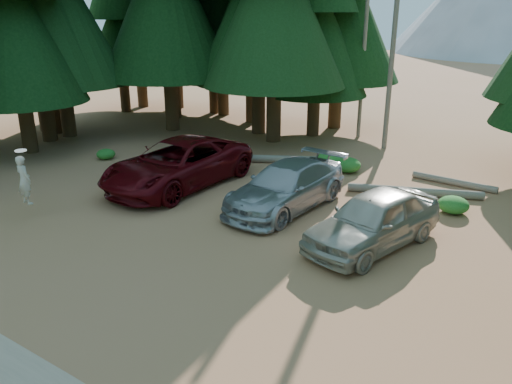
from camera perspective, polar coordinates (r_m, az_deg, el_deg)
ground at (r=14.22m, az=-9.21°, el=-7.16°), size 160.00×160.00×0.00m
forest_belt_north at (r=26.51m, az=13.14°, el=5.41°), size 36.00×7.00×22.00m
snag_front at (r=24.99m, az=15.63°, el=18.30°), size 0.24×0.24×12.00m
snag_back at (r=27.12m, az=12.32°, el=16.51°), size 0.20×0.20×10.00m
red_pickup at (r=19.47m, az=-8.89°, el=3.22°), size 3.11×6.52×1.80m
silver_minivan_center at (r=17.11m, az=3.47°, el=0.65°), size 2.59×5.50×1.55m
silver_minivan_right at (r=14.66m, az=13.29°, el=-3.11°), size 3.07×5.08×1.62m
frisbee_player at (r=17.88m, az=-24.99°, el=1.30°), size 0.62×0.45×1.81m
log_left at (r=22.45m, az=3.49°, el=3.75°), size 4.36×2.57×0.34m
log_mid at (r=20.99m, az=21.66°, el=1.07°), size 3.25×0.53×0.27m
log_right at (r=19.34m, az=17.63°, el=0.07°), size 4.63×2.08×0.31m
shrub_far_left at (r=22.99m, az=-5.87°, el=4.26°), size 0.89×0.89×0.49m
shrub_left at (r=21.41m, az=-5.71°, el=3.10°), size 0.91×0.91×0.50m
shrub_center_left at (r=21.95m, az=8.49°, el=3.67°), size 1.26×1.26×0.70m
shrub_center_right at (r=21.45m, az=10.40°, el=3.07°), size 1.13×1.13×0.62m
shrub_right at (r=18.08m, az=21.62°, el=-1.37°), size 1.03×1.03×0.56m
shrub_edge_west at (r=24.04m, az=-16.79°, el=4.18°), size 0.85×0.85×0.47m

